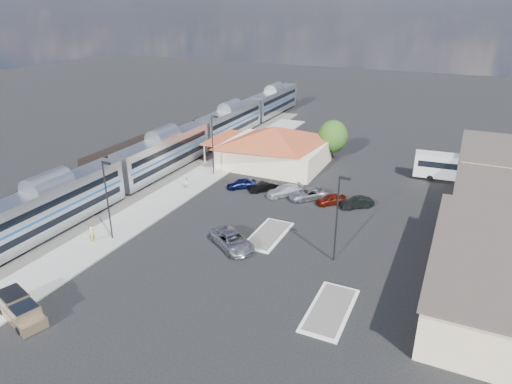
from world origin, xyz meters
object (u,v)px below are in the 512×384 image
at_px(coach_bus, 458,167).
at_px(pickup_truck, 20,310).
at_px(suv, 232,240).
at_px(station_depot, 275,146).

bearing_deg(coach_bus, pickup_truck, 142.94).
xyz_separation_m(suv, coach_bus, (20.28, 30.49, 1.35)).
bearing_deg(suv, coach_bus, 0.17).
bearing_deg(pickup_truck, suv, -12.61).
height_order(station_depot, suv, station_depot).
distance_m(station_depot, suv, 26.88).
bearing_deg(suv, station_depot, 47.16).
distance_m(station_depot, coach_bus, 26.85).
bearing_deg(coach_bus, suv, 141.59).
xyz_separation_m(pickup_truck, suv, (10.11, 17.61, -0.06)).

